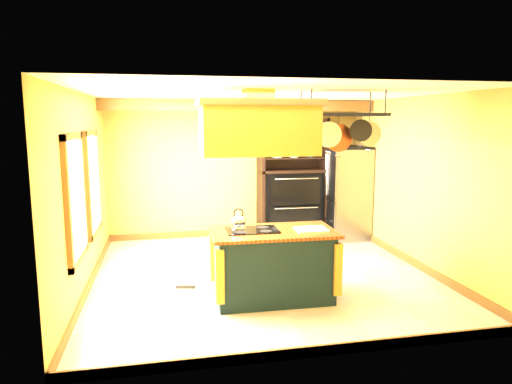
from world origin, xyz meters
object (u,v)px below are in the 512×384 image
object	(u,v)px
hutch	(291,191)
range_hood	(258,126)
pot_rack	(342,123)
refrigerator	(345,195)
kitchen_island	(273,264)

from	to	relation	value
hutch	range_hood	bearing A→B (deg)	-112.91
hutch	pot_rack	bearing A→B (deg)	-94.29
range_hood	pot_rack	xyz separation A→B (m)	(1.10, 0.01, 0.04)
range_hood	refrigerator	xyz separation A→B (m)	(2.36, 2.83, -1.39)
refrigerator	hutch	distance (m)	1.07
kitchen_island	hutch	distance (m)	3.40
range_hood	hutch	bearing A→B (deg)	67.09
kitchen_island	hutch	world-z (taller)	hutch
kitchen_island	pot_rack	bearing A→B (deg)	1.66
kitchen_island	range_hood	bearing A→B (deg)	-178.81
kitchen_island	refrigerator	distance (m)	3.58
kitchen_island	pot_rack	size ratio (longest dim) A/B	1.39
pot_rack	refrigerator	xyz separation A→B (m)	(1.25, 2.82, -1.43)
pot_rack	hutch	xyz separation A→B (m)	(0.24, 3.16, -1.38)
range_hood	refrigerator	world-z (taller)	range_hood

